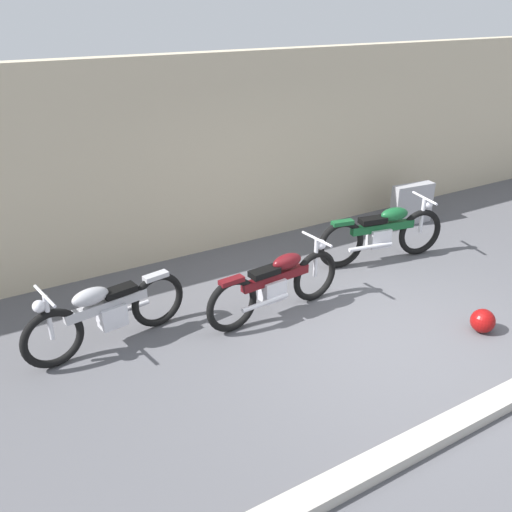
% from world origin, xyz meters
% --- Properties ---
extents(ground_plane, '(40.00, 40.00, 0.00)m').
position_xyz_m(ground_plane, '(0.00, 0.00, 0.00)').
color(ground_plane, '#56565B').
extents(building_wall, '(18.00, 0.30, 2.96)m').
position_xyz_m(building_wall, '(0.00, 3.53, 1.48)').
color(building_wall, beige).
rests_on(building_wall, ground_plane).
extents(curb_strip, '(18.00, 0.24, 0.12)m').
position_xyz_m(curb_strip, '(0.00, -1.36, 0.06)').
color(curb_strip, '#B7B2A8').
rests_on(curb_strip, ground_plane).
extents(stone_marker, '(0.80, 0.28, 0.71)m').
position_xyz_m(stone_marker, '(2.86, 2.62, 0.36)').
color(stone_marker, '#9E9EA3').
rests_on(stone_marker, ground_plane).
extents(helmet, '(0.29, 0.29, 0.29)m').
position_xyz_m(helmet, '(1.04, -0.39, 0.15)').
color(helmet, maroon).
rests_on(helmet, ground_plane).
extents(motorcycle_green, '(2.08, 0.66, 0.94)m').
position_xyz_m(motorcycle_green, '(1.35, 1.72, 0.45)').
color(motorcycle_green, black).
rests_on(motorcycle_green, ground_plane).
extents(motorcycle_silver, '(1.97, 0.61, 0.89)m').
position_xyz_m(motorcycle_silver, '(-2.89, 1.62, 0.43)').
color(motorcycle_silver, black).
rests_on(motorcycle_silver, ground_plane).
extents(motorcycle_maroon, '(1.99, 0.56, 0.89)m').
position_xyz_m(motorcycle_maroon, '(-0.86, 1.21, 0.43)').
color(motorcycle_maroon, black).
rests_on(motorcycle_maroon, ground_plane).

